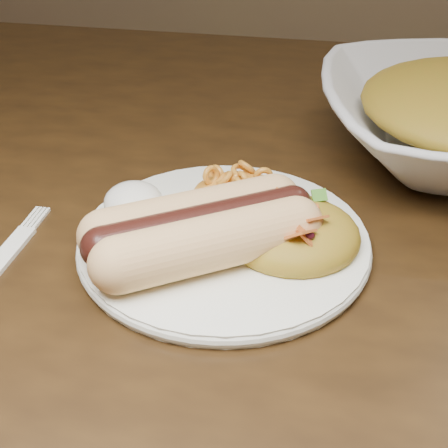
# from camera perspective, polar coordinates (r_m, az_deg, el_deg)

# --- Properties ---
(table) EXTENTS (1.60, 0.90, 0.75)m
(table) POSITION_cam_1_polar(r_m,az_deg,el_deg) (0.63, -2.68, -3.67)
(table) COLOR #37220D
(table) RESTS_ON floor
(plate) EXTENTS (0.24, 0.24, 0.01)m
(plate) POSITION_cam_1_polar(r_m,az_deg,el_deg) (0.49, 0.00, -1.54)
(plate) COLOR white
(plate) RESTS_ON table
(hotdog) EXTENTS (0.14, 0.14, 0.04)m
(hotdog) POSITION_cam_1_polar(r_m,az_deg,el_deg) (0.46, -2.03, -0.43)
(hotdog) COLOR #EFA471
(hotdog) RESTS_ON plate
(mac_and_cheese) EXTENTS (0.10, 0.10, 0.03)m
(mac_and_cheese) POSITION_cam_1_polar(r_m,az_deg,el_deg) (0.52, 1.51, 3.70)
(mac_and_cheese) COLOR gold
(mac_and_cheese) RESTS_ON plate
(sour_cream) EXTENTS (0.06, 0.06, 0.03)m
(sour_cream) POSITION_cam_1_polar(r_m,az_deg,el_deg) (0.52, -8.35, 2.70)
(sour_cream) COLOR white
(sour_cream) RESTS_ON plate
(taco_salad) EXTENTS (0.10, 0.10, 0.05)m
(taco_salad) POSITION_cam_1_polar(r_m,az_deg,el_deg) (0.47, 6.34, 0.18)
(taco_salad) COLOR #D35019
(taco_salad) RESTS_ON plate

